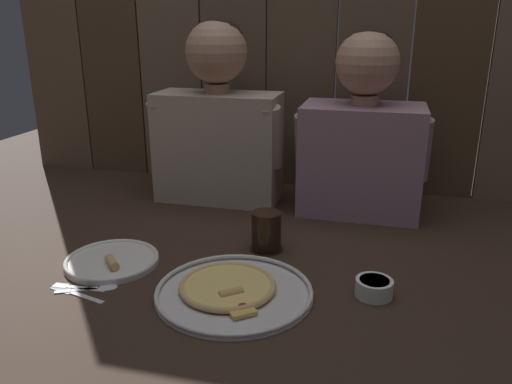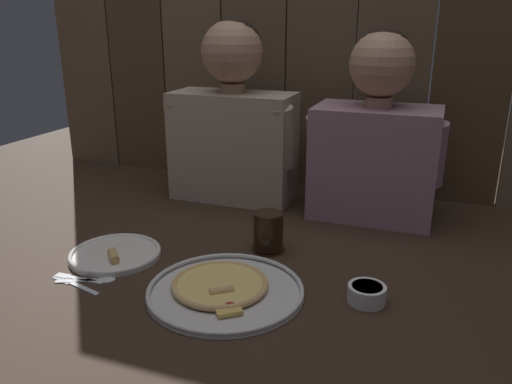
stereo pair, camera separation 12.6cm
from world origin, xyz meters
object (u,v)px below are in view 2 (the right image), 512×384
object	(u,v)px
diner_left	(233,116)
diner_right	(376,135)
dipping_bowl	(367,293)
dinner_plate	(115,254)
drinking_glass	(268,232)
pizza_tray	(225,288)

from	to	relation	value
diner_left	diner_right	bearing A→B (deg)	-0.03
dipping_bowl	dinner_plate	bearing A→B (deg)	-179.70
dipping_bowl	diner_left	bearing A→B (deg)	135.02
drinking_glass	diner_right	size ratio (longest dim) A/B	0.19
dinner_plate	diner_left	bearing A→B (deg)	78.66
pizza_tray	dipping_bowl	world-z (taller)	dipping_bowl
dinner_plate	diner_right	world-z (taller)	diner_right
dinner_plate	drinking_glass	world-z (taller)	drinking_glass
pizza_tray	dipping_bowl	distance (m)	0.32
diner_left	dipping_bowl	bearing A→B (deg)	-44.98
diner_left	pizza_tray	bearing A→B (deg)	-69.22
pizza_tray	drinking_glass	size ratio (longest dim) A/B	3.35
pizza_tray	dinner_plate	size ratio (longest dim) A/B	1.51
pizza_tray	diner_right	world-z (taller)	diner_right
drinking_glass	diner_left	size ratio (longest dim) A/B	0.18
dinner_plate	pizza_tray	bearing A→B (deg)	-11.02
drinking_glass	dipping_bowl	size ratio (longest dim) A/B	1.27
dipping_bowl	diner_left	distance (m)	0.81
drinking_glass	dipping_bowl	world-z (taller)	drinking_glass
dinner_plate	drinking_glass	xyz separation A→B (m)	(0.36, 0.18, 0.04)
pizza_tray	diner_left	distance (m)	0.71
dipping_bowl	diner_left	xyz separation A→B (m)	(-0.54, 0.54, 0.26)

